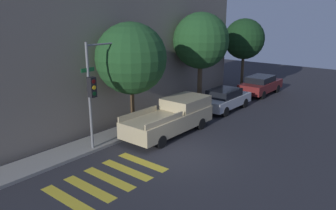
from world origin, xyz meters
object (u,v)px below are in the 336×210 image
sedan_near_corner (225,99)px  sedan_middle (261,85)px  traffic_light_pole (98,79)px  tree_near_corner (131,59)px  pickup_truck (172,117)px  tree_far_end (244,39)px  tree_midblock (201,41)px

sedan_near_corner → sedan_middle: bearing=0.0°
traffic_light_pole → sedan_near_corner: traffic_light_pole is taller
traffic_light_pole → tree_near_corner: size_ratio=0.86×
traffic_light_pole → sedan_middle: traffic_light_pole is taller
pickup_truck → tree_far_end: tree_far_end is taller
traffic_light_pole → pickup_truck: size_ratio=0.91×
tree_far_end → tree_midblock: bearing=180.0°
sedan_near_corner → tree_far_end: (5.74, 1.69, 3.47)m
sedan_near_corner → sedan_middle: sedan_middle is taller
pickup_truck → sedan_near_corner: size_ratio=1.29×
pickup_truck → tree_far_end: 11.88m
tree_midblock → sedan_near_corner: bearing=-75.0°
tree_near_corner → tree_midblock: bearing=0.0°
traffic_light_pole → tree_near_corner: 2.63m
traffic_light_pole → tree_far_end: size_ratio=0.86×
sedan_near_corner → tree_near_corner: bearing=166.1°
pickup_truck → sedan_middle: 11.18m
traffic_light_pole → pickup_truck: (3.80, -1.27, -2.47)m
tree_near_corner → tree_far_end: tree_far_end is taller
tree_far_end → sedan_near_corner: bearing=-163.6°
tree_near_corner → sedan_near_corner: bearing=-13.9°
tree_near_corner → traffic_light_pole: bearing=-170.6°
pickup_truck → sedan_middle: (11.18, 0.00, -0.10)m
sedan_near_corner → tree_near_corner: 7.71m
sedan_middle → tree_near_corner: bearing=172.3°
pickup_truck → tree_near_corner: tree_near_corner is taller
pickup_truck → traffic_light_pole: bearing=161.5°
traffic_light_pole → tree_midblock: size_ratio=0.79×
traffic_light_pole → sedan_near_corner: bearing=-7.7°
sedan_near_corner → sedan_middle: size_ratio=0.93×
pickup_truck → sedan_middle: bearing=0.0°
tree_midblock → tree_far_end: (6.20, 0.00, -0.24)m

